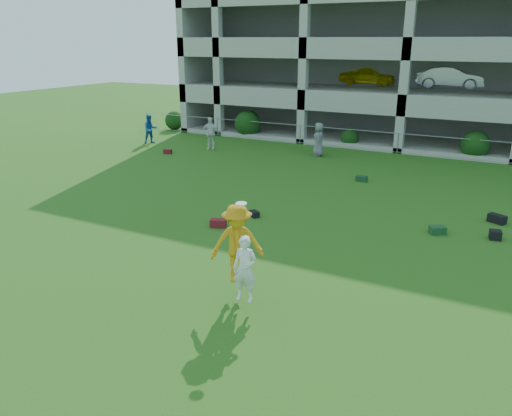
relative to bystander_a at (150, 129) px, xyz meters
The scene contains 15 objects.
ground 20.66m from the bystander_a, 46.01° to the right, with size 100.00×100.00×0.00m, color #235114.
bystander_a is the anchor object (origin of this frame).
bystander_b 4.27m from the bystander_a, ahead, with size 1.11×0.46×1.90m, color white.
bystander_c 10.65m from the bystander_a, ahead, with size 0.90×0.59×1.85m, color slate.
bag_red_a 15.63m from the bystander_a, 42.80° to the right, with size 0.55×0.30×0.28m, color #530E1E.
bag_black_b 15.14m from the bystander_a, 37.00° to the right, with size 0.40×0.25×0.22m, color black.
bag_green_c 19.90m from the bystander_a, 22.98° to the right, with size 0.50×0.35×0.26m, color #163C23.
crate_d 21.38m from the bystander_a, 20.26° to the right, with size 0.35×0.35×0.30m, color black.
bag_black_e 20.82m from the bystander_a, 15.87° to the right, with size 0.60×0.30×0.30m, color black.
bag_red_f 3.44m from the bystander_a, 35.21° to the right, with size 0.45×0.28×0.24m, color #510D1A.
bag_green_g 14.45m from the bystander_a, 10.16° to the right, with size 0.50×0.30×0.25m, color #143820.
frisbee_contest 20.62m from the bystander_a, 45.18° to the right, with size 1.57×1.44×2.30m.
parking_garage 19.92m from the bystander_a, 41.88° to the left, with size 30.00×14.00×12.00m.
fence 14.93m from the bystander_a, 16.14° to the left, with size 36.06×0.06×1.20m.
shrub_row 19.55m from the bystander_a, 14.37° to the left, with size 34.38×2.52×3.50m.
Camera 1 is at (5.75, -9.52, 6.18)m, focal length 35.00 mm.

